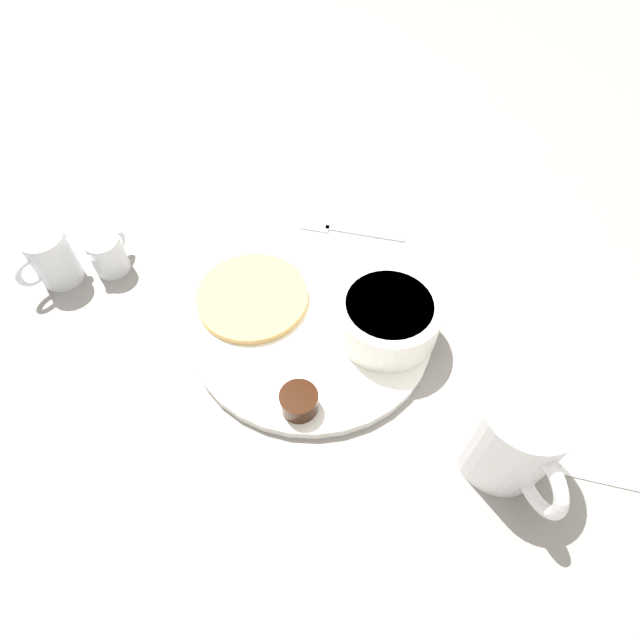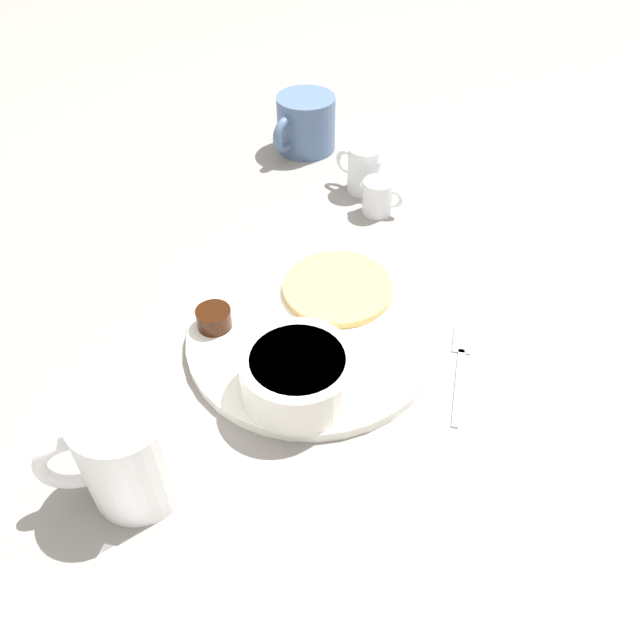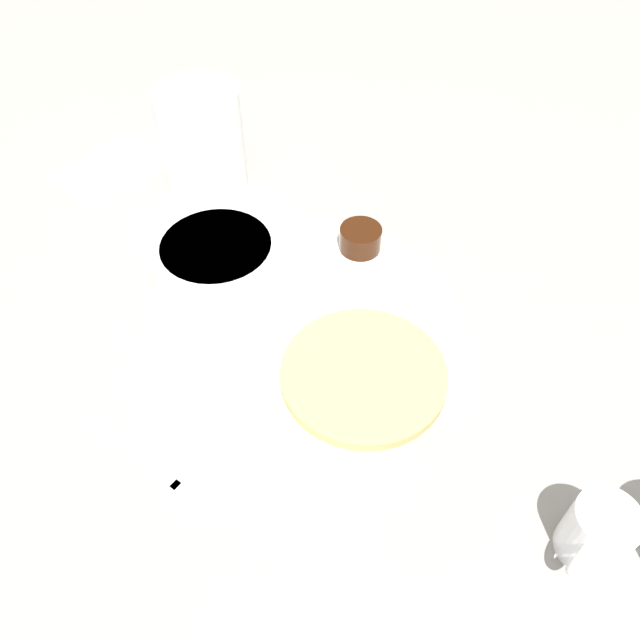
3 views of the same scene
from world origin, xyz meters
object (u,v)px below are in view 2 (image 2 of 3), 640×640
(plate, at_px, (312,336))
(bowl, at_px, (302,374))
(creamer_pitcher_far, at_px, (364,168))
(coffee_mug, at_px, (127,452))
(creamer_pitcher_near, at_px, (378,197))
(second_mug, at_px, (305,124))
(fork, at_px, (461,362))

(plate, height_order, bowl, bowl)
(creamer_pitcher_far, bearing_deg, coffee_mug, 73.85)
(creamer_pitcher_near, bearing_deg, bowl, 82.24)
(plate, height_order, second_mug, second_mug)
(fork, bearing_deg, bowl, 24.45)
(creamer_pitcher_near, bearing_deg, coffee_mug, 69.28)
(bowl, bearing_deg, fork, -155.55)
(fork, distance_m, second_mug, 0.50)
(second_mug, bearing_deg, bowl, 99.14)
(coffee_mug, height_order, fork, coffee_mug)
(fork, relative_size, second_mug, 1.20)
(plate, xyz_separation_m, second_mug, (0.08, -0.42, 0.04))
(bowl, relative_size, second_mug, 0.98)
(creamer_pitcher_far, relative_size, second_mug, 0.60)
(coffee_mug, xyz_separation_m, creamer_pitcher_far, (-0.15, -0.52, -0.02))
(creamer_pitcher_near, relative_size, fork, 0.44)
(creamer_pitcher_near, relative_size, second_mug, 0.53)
(coffee_mug, bearing_deg, plate, -121.48)
(creamer_pitcher_near, xyz_separation_m, fork, (-0.11, 0.27, -0.02))
(fork, bearing_deg, coffee_mug, 33.76)
(creamer_pitcher_far, bearing_deg, second_mug, -46.01)
(second_mug, bearing_deg, creamer_pitcher_far, 133.99)
(creamer_pitcher_near, height_order, fork, creamer_pitcher_near)
(coffee_mug, relative_size, fork, 0.83)
(bowl, distance_m, second_mug, 0.51)
(fork, xyz_separation_m, second_mug, (0.24, -0.43, 0.04))
(plate, bearing_deg, creamer_pitcher_near, -101.08)
(plate, relative_size, bowl, 2.42)
(plate, relative_size, fork, 1.97)
(creamer_pitcher_near, distance_m, second_mug, 0.21)
(fork, height_order, second_mug, second_mug)
(creamer_pitcher_near, height_order, second_mug, second_mug)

